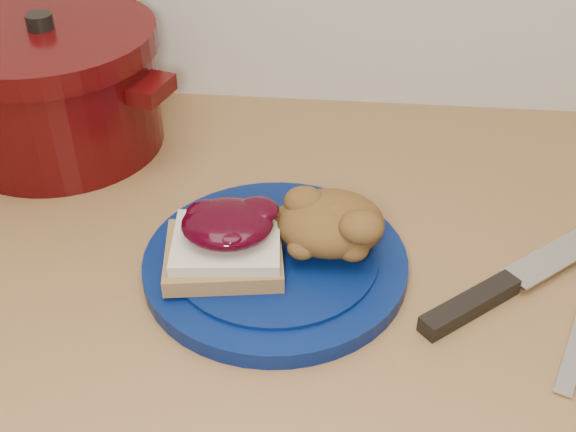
# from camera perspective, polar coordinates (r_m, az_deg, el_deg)

# --- Properties ---
(plate) EXTENTS (0.26, 0.26, 0.02)m
(plate) POSITION_cam_1_polar(r_m,az_deg,el_deg) (0.68, -1.00, -3.76)
(plate) COLOR #05154A
(plate) RESTS_ON wood_countertop
(sandwich) EXTENTS (0.12, 0.11, 0.05)m
(sandwich) POSITION_cam_1_polar(r_m,az_deg,el_deg) (0.66, -4.94, -1.92)
(sandwich) COLOR olive
(sandwich) RESTS_ON plate
(stuffing_mound) EXTENTS (0.11, 0.09, 0.05)m
(stuffing_mound) POSITION_cam_1_polar(r_m,az_deg,el_deg) (0.67, 3.37, -0.55)
(stuffing_mound) COLOR brown
(stuffing_mound) RESTS_ON plate
(chef_knife) EXTENTS (0.24, 0.21, 0.02)m
(chef_knife) POSITION_cam_1_polar(r_m,az_deg,el_deg) (0.68, 16.44, -5.46)
(chef_knife) COLOR black
(chef_knife) RESTS_ON wood_countertop
(dutch_oven) EXTENTS (0.31, 0.31, 0.16)m
(dutch_oven) POSITION_cam_1_polar(r_m,az_deg,el_deg) (0.89, -18.03, 9.65)
(dutch_oven) COLOR #3B0506
(dutch_oven) RESTS_ON wood_countertop
(pepper_grinder) EXTENTS (0.05, 0.05, 0.12)m
(pepper_grinder) POSITION_cam_1_polar(r_m,az_deg,el_deg) (0.95, -21.47, 10.11)
(pepper_grinder) COLOR black
(pepper_grinder) RESTS_ON wood_countertop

